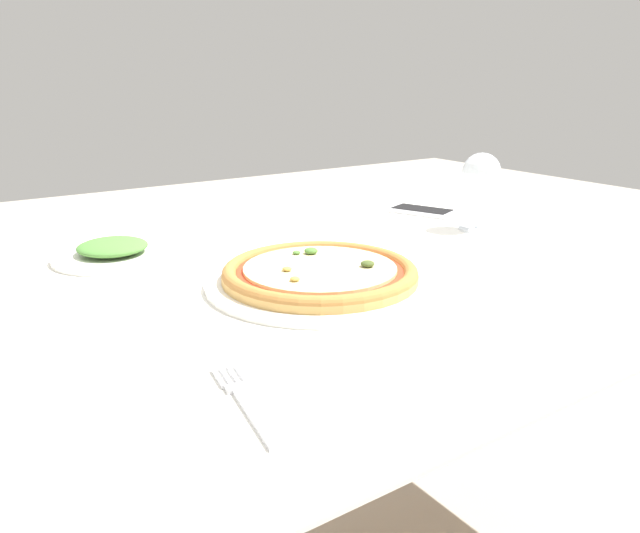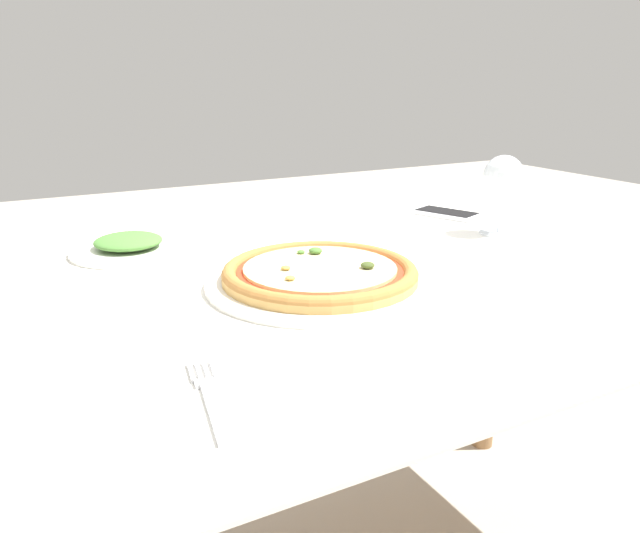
# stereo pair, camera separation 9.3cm
# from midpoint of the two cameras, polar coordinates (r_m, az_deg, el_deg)

# --- Properties ---
(dining_table) EXTENTS (1.36, 0.93, 0.74)m
(dining_table) POSITION_cam_midpoint_polar(r_m,az_deg,el_deg) (1.11, 4.52, -3.74)
(dining_table) COLOR #997047
(dining_table) RESTS_ON ground_plane
(pizza_plate) EXTENTS (0.35, 0.35, 0.04)m
(pizza_plate) POSITION_cam_midpoint_polar(r_m,az_deg,el_deg) (0.94, -2.83, -0.82)
(pizza_plate) COLOR white
(pizza_plate) RESTS_ON dining_table
(fork) EXTENTS (0.05, 0.17, 0.00)m
(fork) POSITION_cam_midpoint_polar(r_m,az_deg,el_deg) (0.63, -11.14, -12.02)
(fork) COLOR silver
(fork) RESTS_ON dining_table
(wine_glass_far_left) EXTENTS (0.08, 0.08, 0.16)m
(wine_glass_far_left) POSITION_cam_midpoint_polar(r_m,az_deg,el_deg) (1.29, 12.53, 8.14)
(wine_glass_far_left) COLOR silver
(wine_glass_far_left) RESTS_ON dining_table
(cell_phone) EXTENTS (0.12, 0.16, 0.01)m
(cell_phone) POSITION_cam_midpoint_polar(r_m,az_deg,el_deg) (1.44, 7.52, 5.03)
(cell_phone) COLOR white
(cell_phone) RESTS_ON dining_table
(side_plate) EXTENTS (0.20, 0.20, 0.03)m
(side_plate) POSITION_cam_midpoint_polar(r_m,az_deg,el_deg) (1.15, -20.64, 1.23)
(side_plate) COLOR white
(side_plate) RESTS_ON dining_table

